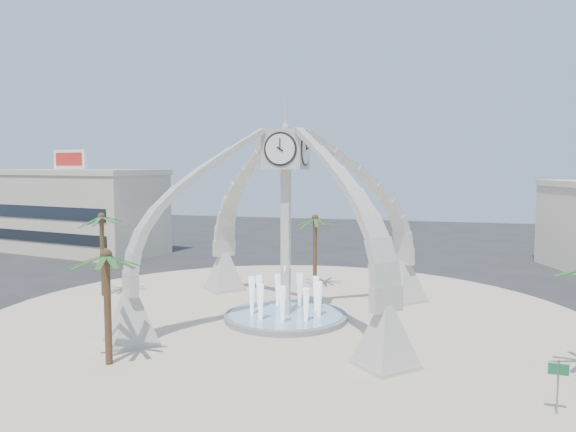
% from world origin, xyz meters
% --- Properties ---
extents(ground, '(140.00, 140.00, 0.00)m').
position_xyz_m(ground, '(0.00, 0.00, 0.00)').
color(ground, '#282828').
rests_on(ground, ground).
extents(plaza, '(40.00, 40.00, 0.06)m').
position_xyz_m(plaza, '(0.00, 0.00, 0.03)').
color(plaza, beige).
rests_on(plaza, ground).
extents(clock_tower, '(17.94, 17.94, 16.30)m').
position_xyz_m(clock_tower, '(-0.00, -0.00, 6.49)').
color(clock_tower, beige).
rests_on(clock_tower, ground).
extents(fountain, '(8.00, 8.00, 3.62)m').
position_xyz_m(fountain, '(0.00, 0.00, 0.29)').
color(fountain, gray).
rests_on(fountain, ground).
extents(building_nw, '(23.75, 13.73, 11.90)m').
position_xyz_m(building_nw, '(-32.00, 22.00, 4.83)').
color(building_nw, beige).
rests_on(building_nw, ground).
extents(palm_west, '(4.06, 4.06, 6.84)m').
position_xyz_m(palm_west, '(-15.34, 2.82, 6.06)').
color(palm_west, brown).
rests_on(palm_west, ground).
extents(palm_north, '(3.68, 3.68, 6.48)m').
position_xyz_m(palm_north, '(-0.25, 9.89, 5.70)').
color(palm_north, brown).
rests_on(palm_north, ground).
extents(palm_south, '(3.83, 3.83, 6.32)m').
position_xyz_m(palm_south, '(-6.41, -10.29, 5.53)').
color(palm_south, brown).
rests_on(palm_south, ground).
extents(street_sign, '(0.84, 0.09, 2.28)m').
position_xyz_m(street_sign, '(14.24, -10.62, 1.63)').
color(street_sign, slate).
rests_on(street_sign, ground).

